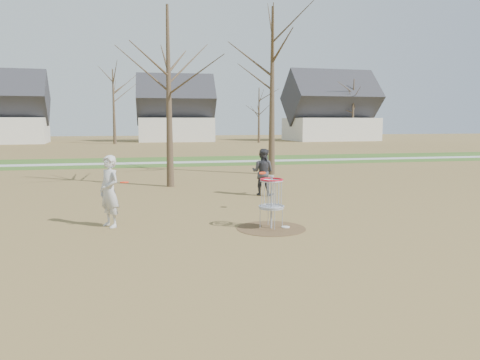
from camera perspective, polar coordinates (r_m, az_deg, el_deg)
The scene contains 11 objects.
ground at distance 12.23m, azimuth 3.82°, elevation -5.92°, with size 160.00×160.00×0.00m, color brown.
green_band at distance 32.72m, azimuth -6.51°, elevation 2.30°, with size 160.00×8.00×0.01m, color #2D5119.
footpath at distance 31.73m, azimuth -6.32°, elevation 2.17°, with size 160.00×1.50×0.01m, color #9E9E99.
dirt_circle at distance 12.23m, azimuth 3.82°, elevation -5.90°, with size 1.80×1.80×0.01m, color #47331E.
player_standing at distance 12.70m, azimuth -15.63°, elevation -1.34°, with size 0.69×0.45×1.89m, color #BCBCBC.
player_throwing at distance 17.52m, azimuth 2.79°, elevation 0.98°, with size 0.85×0.67×1.76m, color #343439.
disc_grounded at distance 12.35m, azimuth 5.58°, elevation -5.72°, with size 0.22×0.22×0.02m, color silver.
discs_in_play at distance 13.39m, azimuth -4.55°, elevation 0.37°, with size 4.34×1.73×0.08m.
disc_golf_basket at distance 12.06m, azimuth 3.86°, elevation -1.69°, with size 0.64×0.64×1.35m.
bare_trees at distance 47.57m, azimuth -6.31°, elevation 10.26°, with size 52.62×44.98×9.00m.
houses_row at distance 64.45m, azimuth -5.64°, elevation 7.83°, with size 56.51×10.01×7.26m.
Camera 1 is at (-3.35, -11.43, 2.77)m, focal length 35.00 mm.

